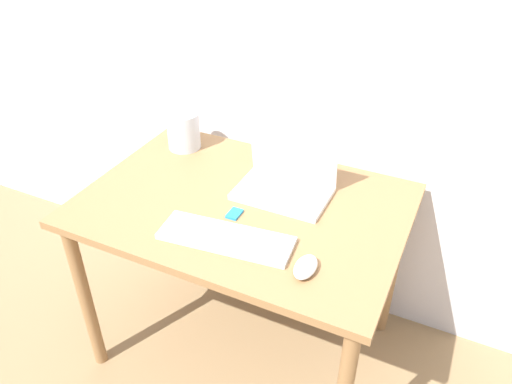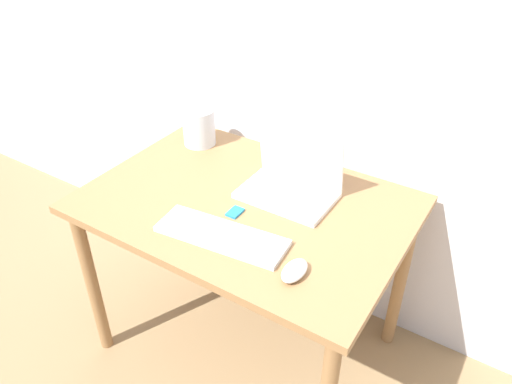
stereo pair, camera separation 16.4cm
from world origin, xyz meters
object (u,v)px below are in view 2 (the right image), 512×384
object	(u,v)px
laptop	(292,181)
keyboard	(222,235)
mp3_player	(235,212)
mouse	(295,271)
vase	(199,120)

from	to	relation	value
laptop	keyboard	size ratio (longest dim) A/B	0.74
laptop	mp3_player	xyz separation A→B (m)	(-0.10, -0.21, -0.05)
mouse	vase	size ratio (longest dim) A/B	0.50
mouse	vase	distance (m)	0.88
vase	mp3_player	distance (m)	0.54
keyboard	mp3_player	xyz separation A→B (m)	(-0.04, 0.13, -0.01)
laptop	mouse	size ratio (longest dim) A/B	2.95
mouse	vase	bearing A→B (deg)	146.06
laptop	vase	distance (m)	0.53
mp3_player	mouse	bearing A→B (deg)	-26.16
laptop	mp3_player	bearing A→B (deg)	-115.75
keyboard	mouse	distance (m)	0.28
mp3_player	laptop	bearing A→B (deg)	64.25
keyboard	mouse	xyz separation A→B (m)	(0.28, -0.02, 0.01)
mouse	mp3_player	xyz separation A→B (m)	(-0.32, 0.16, -0.01)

